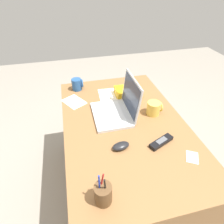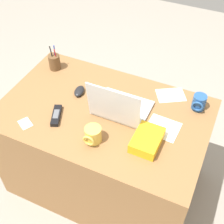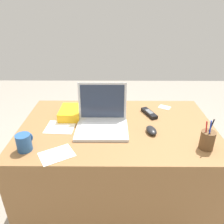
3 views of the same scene
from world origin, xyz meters
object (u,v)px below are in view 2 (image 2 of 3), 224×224
snack_bag (147,140)px  coffee_mug_white (93,135)px  computer_mouse (79,91)px  cordless_phone (56,115)px  coffee_mug_tall (199,102)px  laptop (120,107)px  pen_holder (54,62)px

snack_bag → coffee_mug_white: bearing=20.2°
computer_mouse → cordless_phone: 0.24m
computer_mouse → coffee_mug_tall: 0.72m
coffee_mug_white → snack_bag: coffee_mug_white is taller
laptop → computer_mouse: bearing=-11.3°
laptop → pen_holder: size_ratio=1.80×
coffee_mug_white → pen_holder: (0.52, -0.46, 0.01)m
cordless_phone → coffee_mug_tall: bearing=-150.4°
pen_holder → snack_bag: (-0.79, 0.36, -0.02)m
coffee_mug_white → cordless_phone: 0.28m
coffee_mug_white → cordless_phone: coffee_mug_white is taller
cordless_phone → pen_holder: bearing=-57.1°
laptop → cordless_phone: 0.37m
cordless_phone → computer_mouse: bearing=-94.8°
laptop → coffee_mug_tall: (-0.40, -0.23, -0.01)m
coffee_mug_tall → snack_bag: bearing=64.5°
computer_mouse → coffee_mug_white: size_ratio=0.99×
laptop → coffee_mug_white: laptop is taller
computer_mouse → snack_bag: 0.56m
computer_mouse → pen_holder: size_ratio=0.57×
snack_bag → computer_mouse: bearing=-21.4°
coffee_mug_tall → snack_bag: size_ratio=0.48×
laptop → cordless_phone: bearing=28.8°
laptop → computer_mouse: size_ratio=3.15×
computer_mouse → cordless_phone: (0.02, 0.24, -0.00)m
laptop → cordless_phone: (0.32, 0.18, -0.04)m
computer_mouse → cordless_phone: bearing=73.9°
coffee_mug_white → cordless_phone: (0.27, -0.07, -0.03)m
computer_mouse → cordless_phone: computer_mouse is taller
laptop → snack_bag: size_ratio=1.61×
laptop → coffee_mug_white: 0.25m
laptop → coffee_mug_white: bearing=78.8°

